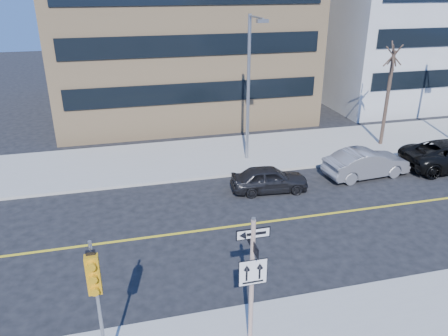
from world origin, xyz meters
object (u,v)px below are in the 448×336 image
object	(u,v)px
traffic_signal	(95,285)
parked_car_b	(366,163)
parked_car_a	(269,179)
sign_pole	(252,276)
street_tree_west	(393,58)
streetlight_a	(250,81)

from	to	relation	value
traffic_signal	parked_car_b	distance (m)	16.95
parked_car_a	sign_pole	bearing A→B (deg)	162.69
traffic_signal	street_tree_west	world-z (taller)	street_tree_west
street_tree_west	traffic_signal	bearing A→B (deg)	-140.61
traffic_signal	streetlight_a	world-z (taller)	streetlight_a
parked_car_b	parked_car_a	bearing A→B (deg)	89.20
sign_pole	streetlight_a	bearing A→B (deg)	73.23
traffic_signal	parked_car_b	size ratio (longest dim) A/B	0.87
parked_car_a	parked_car_b	world-z (taller)	parked_car_b
parked_car_a	street_tree_west	distance (m)	11.21
sign_pole	parked_car_a	distance (m)	10.35
traffic_signal	street_tree_west	size ratio (longest dim) A/B	0.63
traffic_signal	parked_car_a	xyz separation A→B (m)	(7.92, 9.56, -2.38)
sign_pole	street_tree_west	xyz separation A→B (m)	(13.00, 13.81, 3.09)
streetlight_a	street_tree_west	size ratio (longest dim) A/B	1.26
traffic_signal	parked_car_b	world-z (taller)	traffic_signal
sign_pole	traffic_signal	bearing A→B (deg)	-177.89
streetlight_a	street_tree_west	xyz separation A→B (m)	(9.00, 0.54, 0.77)
sign_pole	street_tree_west	distance (m)	19.22
street_tree_west	parked_car_b	bearing A→B (deg)	-131.08
parked_car_b	streetlight_a	world-z (taller)	streetlight_a
sign_pole	traffic_signal	distance (m)	4.05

